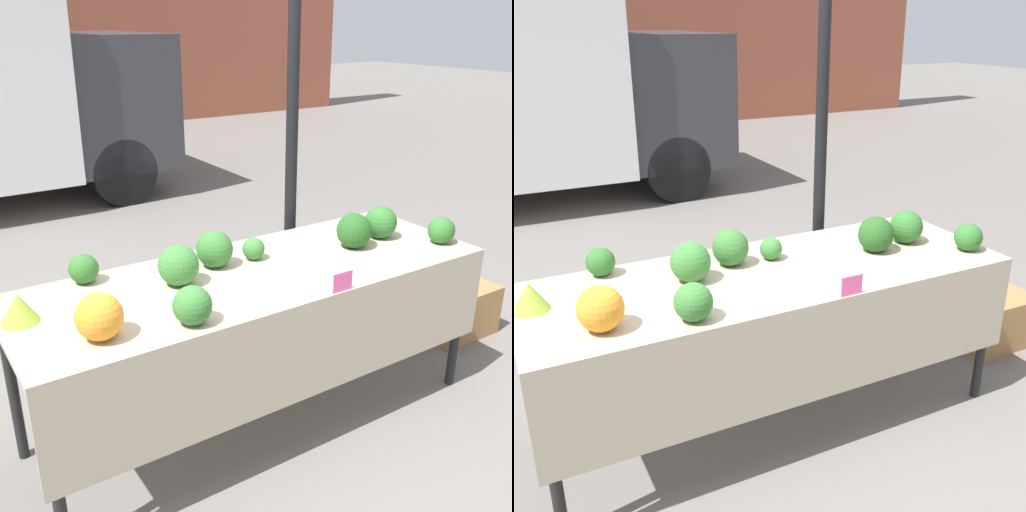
# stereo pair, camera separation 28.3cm
# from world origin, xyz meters

# --- Properties ---
(ground_plane) EXTENTS (40.00, 40.00, 0.00)m
(ground_plane) POSITION_xyz_m (0.00, 0.00, 0.00)
(ground_plane) COLOR slate
(tent_pole) EXTENTS (0.07, 0.07, 2.21)m
(tent_pole) POSITION_xyz_m (0.61, 0.56, 1.11)
(tent_pole) COLOR black
(tent_pole) RESTS_ON ground_plane
(market_table) EXTENTS (2.34, 0.82, 0.84)m
(market_table) POSITION_xyz_m (0.00, -0.07, 0.74)
(market_table) COLOR tan
(market_table) RESTS_ON ground_plane
(orange_cauliflower) EXTENTS (0.18, 0.18, 0.18)m
(orange_cauliflower) POSITION_xyz_m (-0.84, -0.22, 0.93)
(orange_cauliflower) COLOR orange
(orange_cauliflower) RESTS_ON market_table
(romanesco_head) EXTENTS (0.15, 0.15, 0.12)m
(romanesco_head) POSITION_xyz_m (-1.07, 0.08, 0.90)
(romanesco_head) COLOR #93B238
(romanesco_head) RESTS_ON market_table
(broccoli_head_0) EXTENTS (0.14, 0.14, 0.14)m
(broccoli_head_0) POSITION_xyz_m (1.05, -0.21, 0.91)
(broccoli_head_0) COLOR #2D6628
(broccoli_head_0) RESTS_ON market_table
(broccoli_head_1) EXTENTS (0.18, 0.18, 0.18)m
(broccoli_head_1) POSITION_xyz_m (-0.13, 0.16, 0.93)
(broccoli_head_1) COLOR #336B2D
(broccoli_head_1) RESTS_ON market_table
(broccoli_head_2) EXTENTS (0.18, 0.18, 0.18)m
(broccoli_head_2) POSITION_xyz_m (0.83, 0.03, 0.92)
(broccoli_head_2) COLOR #2D6628
(broccoli_head_2) RESTS_ON market_table
(broccoli_head_3) EXTENTS (0.11, 0.11, 0.11)m
(broccoli_head_3) POSITION_xyz_m (0.08, 0.14, 0.89)
(broccoli_head_3) COLOR #387533
(broccoli_head_3) RESTS_ON market_table
(broccoli_head_4) EXTENTS (0.16, 0.16, 0.16)m
(broccoli_head_4) POSITION_xyz_m (-0.50, -0.30, 0.92)
(broccoli_head_4) COLOR #387533
(broccoli_head_4) RESTS_ON market_table
(broccoli_head_5) EXTENTS (0.19, 0.19, 0.19)m
(broccoli_head_5) POSITION_xyz_m (-0.37, 0.07, 0.93)
(broccoli_head_5) COLOR #387533
(broccoli_head_5) RESTS_ON market_table
(broccoli_head_6) EXTENTS (0.19, 0.19, 0.19)m
(broccoli_head_6) POSITION_xyz_m (0.61, -0.01, 0.93)
(broccoli_head_6) COLOR #23511E
(broccoli_head_6) RESTS_ON market_table
(broccoli_head_7) EXTENTS (0.14, 0.14, 0.14)m
(broccoli_head_7) POSITION_xyz_m (-0.73, 0.32, 0.90)
(broccoli_head_7) COLOR #2D6628
(broccoli_head_7) RESTS_ON market_table
(price_sign) EXTENTS (0.11, 0.01, 0.09)m
(price_sign) POSITION_xyz_m (0.20, -0.39, 0.88)
(price_sign) COLOR #F45B9E
(price_sign) RESTS_ON market_table
(produce_crate) EXTENTS (0.49, 0.28, 0.33)m
(produce_crate) POSITION_xyz_m (1.62, 0.02, 0.17)
(produce_crate) COLOR #9E7042
(produce_crate) RESTS_ON ground_plane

